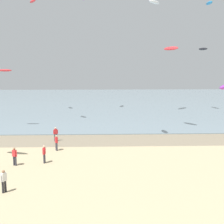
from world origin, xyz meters
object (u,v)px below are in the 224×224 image
(kite_aloft_1, at_px, (203,49))
(kite_aloft_7, at_px, (209,3))
(person_nearest_camera, at_px, (4,180))
(person_left_flank, at_px, (15,156))
(person_far_down_beach, at_px, (56,134))
(kite_aloft_9, at_px, (154,2))
(kite_aloft_11, at_px, (33,1))
(person_by_waterline, at_px, (56,142))
(kite_aloft_5, at_px, (5,70))
(kite_aloft_2, at_px, (171,48))
(person_mid_beach, at_px, (44,154))

(kite_aloft_1, relative_size, kite_aloft_7, 1.32)
(person_nearest_camera, relative_size, person_left_flank, 1.00)
(person_nearest_camera, height_order, person_left_flank, same)
(person_far_down_beach, xyz_separation_m, kite_aloft_9, (14.96, 19.54, 19.12))
(kite_aloft_11, bearing_deg, kite_aloft_7, -122.88)
(person_by_waterline, bearing_deg, kite_aloft_5, 126.54)
(kite_aloft_1, distance_m, kite_aloft_5, 36.55)
(person_by_waterline, distance_m, kite_aloft_7, 29.19)
(kite_aloft_5, bearing_deg, person_far_down_beach, -38.69)
(kite_aloft_9, bearing_deg, person_by_waterline, 8.62)
(kite_aloft_2, bearing_deg, kite_aloft_7, 80.06)
(kite_aloft_5, height_order, kite_aloft_7, kite_aloft_7)
(person_nearest_camera, distance_m, kite_aloft_1, 47.35)
(person_nearest_camera, distance_m, kite_aloft_11, 30.97)
(person_mid_beach, distance_m, person_by_waterline, 4.21)
(person_mid_beach, bearing_deg, kite_aloft_5, 117.26)
(person_mid_beach, xyz_separation_m, person_far_down_beach, (-0.17, 8.29, 0.00))
(person_mid_beach, distance_m, kite_aloft_11, 26.05)
(person_mid_beach, bearing_deg, kite_aloft_1, 51.21)
(kite_aloft_2, relative_size, kite_aloft_7, 1.19)
(person_mid_beach, relative_size, kite_aloft_5, 0.85)
(person_left_flank, relative_size, kite_aloft_7, 0.79)
(kite_aloft_2, relative_size, kite_aloft_9, 0.75)
(person_nearest_camera, relative_size, kite_aloft_7, 0.79)
(kite_aloft_7, bearing_deg, kite_aloft_1, -12.49)
(person_nearest_camera, relative_size, kite_aloft_9, 0.50)
(kite_aloft_11, bearing_deg, kite_aloft_5, 98.60)
(person_mid_beach, height_order, kite_aloft_9, kite_aloft_9)
(person_mid_beach, relative_size, kite_aloft_7, 0.79)
(person_nearest_camera, xyz_separation_m, person_left_flank, (-0.91, 5.97, 0.00))
(person_left_flank, height_order, kite_aloft_1, kite_aloft_1)
(person_nearest_camera, bearing_deg, kite_aloft_5, 106.24)
(kite_aloft_5, distance_m, kite_aloft_7, 30.57)
(person_far_down_beach, distance_m, kite_aloft_2, 19.29)
(kite_aloft_2, height_order, kite_aloft_9, kite_aloft_9)
(person_mid_beach, distance_m, person_left_flank, 2.66)
(person_by_waterline, distance_m, person_far_down_beach, 4.17)
(person_left_flank, relative_size, kite_aloft_9, 0.50)
(person_mid_beach, relative_size, person_far_down_beach, 1.00)
(person_mid_beach, height_order, kite_aloft_11, kite_aloft_11)
(person_nearest_camera, xyz_separation_m, person_mid_beach, (1.68, 6.62, 0.00))
(kite_aloft_7, bearing_deg, kite_aloft_5, 94.83)
(person_left_flank, distance_m, kite_aloft_7, 33.65)
(kite_aloft_11, bearing_deg, kite_aloft_9, -93.20)
(person_mid_beach, relative_size, kite_aloft_11, 0.83)
(kite_aloft_2, xyz_separation_m, kite_aloft_7, (5.84, 2.52, 6.45))
(person_far_down_beach, relative_size, kite_aloft_9, 0.50)
(kite_aloft_5, distance_m, kite_aloft_9, 28.41)
(kite_aloft_9, bearing_deg, kite_aloft_1, 146.98)
(person_left_flank, height_order, kite_aloft_7, kite_aloft_7)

